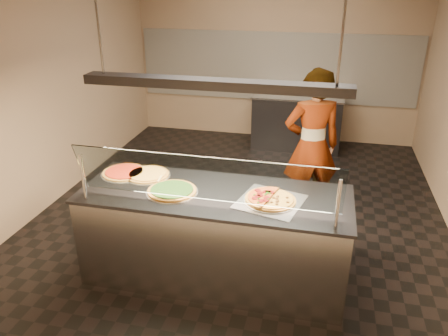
% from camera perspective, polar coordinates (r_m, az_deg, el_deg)
% --- Properties ---
extents(ground, '(5.00, 6.00, 0.02)m').
position_cam_1_polar(ground, '(5.64, 2.26, -5.83)').
color(ground, black).
rests_on(ground, ground).
extents(wall_back, '(5.00, 0.02, 3.00)m').
position_cam_1_polar(wall_back, '(7.99, 6.76, 14.43)').
color(wall_back, '#9C8165').
rests_on(wall_back, ground).
extents(wall_front, '(5.00, 0.02, 3.00)m').
position_cam_1_polar(wall_front, '(2.40, -11.42, -8.96)').
color(wall_front, '#9C8165').
rests_on(wall_front, ground).
extents(wall_left, '(0.02, 6.00, 3.00)m').
position_cam_1_polar(wall_left, '(6.05, -21.90, 9.91)').
color(wall_left, '#9C8165').
rests_on(wall_left, ground).
extents(tile_band, '(4.90, 0.02, 1.20)m').
position_cam_1_polar(tile_band, '(7.99, 6.66, 12.98)').
color(tile_band, silver).
rests_on(tile_band, wall_back).
extents(serving_counter, '(2.53, 0.94, 0.93)m').
position_cam_1_polar(serving_counter, '(4.30, -1.18, -8.77)').
color(serving_counter, '#B7B7BC').
rests_on(serving_counter, ground).
extents(sneeze_guard, '(2.29, 0.18, 0.54)m').
position_cam_1_polar(sneeze_guard, '(3.64, -2.62, -1.49)').
color(sneeze_guard, '#B7B7BC').
rests_on(sneeze_guard, serving_counter).
extents(perforated_tray, '(0.66, 0.66, 0.01)m').
position_cam_1_polar(perforated_tray, '(3.93, 6.06, -4.31)').
color(perforated_tray, silver).
rests_on(perforated_tray, serving_counter).
extents(half_pizza_pepperoni, '(0.32, 0.49, 0.05)m').
position_cam_1_polar(half_pizza_pepperoni, '(3.93, 4.52, -3.79)').
color(half_pizza_pepperoni, '#905F23').
rests_on(half_pizza_pepperoni, perforated_tray).
extents(half_pizza_sausage, '(0.32, 0.49, 0.04)m').
position_cam_1_polar(half_pizza_sausage, '(3.91, 7.66, -4.22)').
color(half_pizza_sausage, '#905F23').
rests_on(half_pizza_sausage, perforated_tray).
extents(pizza_spinach, '(0.49, 0.49, 0.03)m').
position_cam_1_polar(pizza_spinach, '(4.10, -6.80, -2.93)').
color(pizza_spinach, silver).
rests_on(pizza_spinach, serving_counter).
extents(pizza_cheese, '(0.46, 0.46, 0.03)m').
position_cam_1_polar(pizza_cheese, '(4.47, -9.91, -0.80)').
color(pizza_cheese, silver).
rests_on(pizza_cheese, serving_counter).
extents(pizza_tomato, '(0.47, 0.47, 0.03)m').
position_cam_1_polar(pizza_tomato, '(4.57, -12.87, -0.51)').
color(pizza_tomato, silver).
rests_on(pizza_tomato, serving_counter).
extents(pizza_spatula, '(0.19, 0.23, 0.02)m').
position_cam_1_polar(pizza_spatula, '(4.26, -8.06, -1.71)').
color(pizza_spatula, '#B7B7BC').
rests_on(pizza_spatula, pizza_spinach).
extents(prep_table, '(1.53, 0.74, 0.93)m').
position_cam_1_polar(prep_table, '(7.74, 9.48, 6.08)').
color(prep_table, '#2D2D31').
rests_on(prep_table, ground).
extents(worker, '(0.79, 0.65, 1.86)m').
position_cam_1_polar(worker, '(5.27, 11.38, 2.79)').
color(worker, '#3C3A43').
rests_on(worker, ground).
extents(heat_lamp_housing, '(2.30, 0.18, 0.08)m').
position_cam_1_polar(heat_lamp_housing, '(3.72, -1.37, 10.91)').
color(heat_lamp_housing, '#2D2D31').
rests_on(heat_lamp_housing, ceiling).
extents(lamp_rod_left, '(0.02, 0.02, 1.01)m').
position_cam_1_polar(lamp_rod_left, '(4.00, -16.26, 18.86)').
color(lamp_rod_left, '#B7B7BC').
rests_on(lamp_rod_left, ceiling).
extents(lamp_rod_right, '(0.02, 0.02, 1.01)m').
position_cam_1_polar(lamp_rod_right, '(3.52, 15.40, 18.39)').
color(lamp_rod_right, '#B7B7BC').
rests_on(lamp_rod_right, ceiling).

